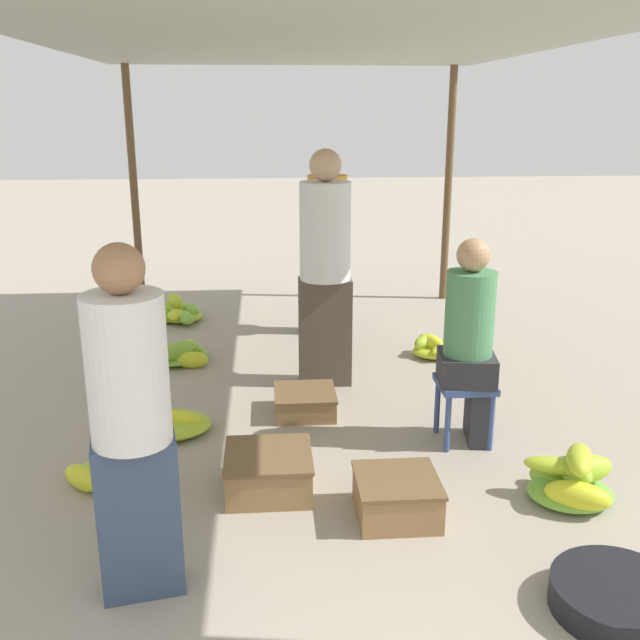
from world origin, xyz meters
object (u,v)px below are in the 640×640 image
Objects in this scene: crate_near at (269,472)px; shopper_walking_mid at (327,241)px; vendor_foreground at (131,422)px; banana_pile_left_0 at (177,353)px; basin_black at (619,598)px; banana_pile_left_2 at (164,422)px; banana_pile_left_3 at (108,467)px; stool at (465,393)px; banana_pile_left_1 at (179,313)px; banana_pile_right_0 at (572,481)px; vendor_seated at (471,340)px; banana_pile_right_1 at (437,347)px; crate_mid at (305,402)px; shopper_walking_far at (325,266)px; crate_far at (397,497)px.

shopper_walking_mid is at bearing 78.77° from crate_near.
banana_pile_left_0 is at bearing 93.74° from vendor_foreground.
banana_pile_left_0 is (-2.21, 3.27, 0.00)m from basin_black.
banana_pile_left_0 is at bearing 124.07° from basin_black.
banana_pile_left_3 is at bearing -110.58° from banana_pile_left_2.
stool is 0.85× the size of crate_near.
banana_pile_left_1 reaches higher than crate_near.
banana_pile_right_0 is 0.32× the size of shopper_walking_mid.
banana_pile_left_0 is 2.29m from crate_near.
banana_pile_left_3 is at bearing -171.34° from vendor_seated.
banana_pile_left_0 reaches higher than basin_black.
crate_near is (0.68, -0.81, 0.05)m from banana_pile_left_2.
banana_pile_right_0 is (2.49, -3.58, 0.04)m from banana_pile_left_1.
banana_pile_right_1 is (2.20, -0.05, 0.01)m from banana_pile_left_0.
crate_near is (-1.45, -2.12, 0.03)m from banana_pile_right_1.
crate_mid is at bearing 152.80° from stool.
vendor_foreground is 2.70× the size of basin_black.
banana_pile_left_2 is 2.54m from banana_pile_right_0.
banana_pile_left_0 is (-2.00, 1.64, -0.61)m from vendor_seated.
vendor_seated is at bearing -39.35° from banana_pile_left_0.
banana_pile_right_1 is 1.41m from shopper_walking_far.
banana_pile_left_1 is 3.44m from crate_near.
banana_pile_left_1 reaches higher than crate_mid.
banana_pile_left_2 is (0.07, -1.36, -0.00)m from banana_pile_left_0.
banana_pile_right_1 reaches higher than banana_pile_left_2.
shopper_walking_far is at bearing 34.84° from banana_pile_left_2.
vendor_seated is 3.57m from banana_pile_left_1.
banana_pile_left_2 reaches higher than basin_black.
shopper_walking_far is at bearing 122.69° from banana_pile_right_0.
crate_mid is at bearing -64.09° from banana_pile_left_1.
banana_pile_left_1 is (-2.33, 4.44, 0.02)m from basin_black.
vendor_foreground reaches higher than basin_black.
banana_pile_right_0 reaches higher than banana_pile_left_1.
banana_pile_left_0 is at bearing 178.76° from banana_pile_right_1.
banana_pile_left_0 is 2.85m from crate_far.
banana_pile_left_3 is 2.13m from shopper_walking_far.
stool is 0.80× the size of banana_pile_left_3.
stool is 0.23× the size of shopper_walking_far.
banana_pile_left_0 is 1.98m from banana_pile_left_3.
vendor_seated reaches higher than basin_black.
crate_mid is at bearing -108.02° from shopper_walking_far.
crate_near is 0.28× the size of shopper_walking_mid.
banana_pile_left_2 is at bearing 140.16° from crate_far.
crate_far is (1.34, -1.12, 0.04)m from banana_pile_left_2.
banana_pile_left_0 is 1.27× the size of crate_near.
crate_far is at bearing 135.25° from basin_black.
vendor_foreground is 2.61× the size of banana_pile_left_1.
banana_pile_left_1 is (-2.12, 2.81, -0.59)m from vendor_seated.
stool reaches higher than banana_pile_left_2.
crate_far is at bearing -25.25° from crate_near.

